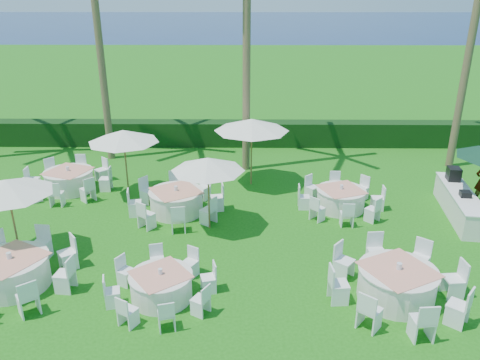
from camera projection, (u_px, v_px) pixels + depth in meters
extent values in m
plane|color=#185D0F|center=(184.00, 280.00, 12.60)|extent=(120.00, 120.00, 0.00)
cube|color=black|center=(213.00, 133.00, 23.50)|extent=(34.00, 1.00, 1.20)
plane|color=#071748|center=(239.00, 26.00, 107.18)|extent=(260.00, 260.00, 0.00)
cylinder|color=silver|center=(13.00, 273.00, 12.20)|extent=(1.84, 1.84, 0.80)
cylinder|color=silver|center=(10.00, 259.00, 12.04)|extent=(1.91, 1.91, 0.03)
cube|color=#E48E72|center=(10.00, 258.00, 12.03)|extent=(2.02, 2.02, 0.01)
cylinder|color=silver|center=(9.00, 256.00, 12.00)|extent=(0.13, 0.13, 0.17)
cube|color=white|center=(67.00, 253.00, 12.98)|extent=(0.63, 0.63, 0.96)
cube|color=white|center=(41.00, 243.00, 13.49)|extent=(0.50, 0.50, 0.96)
cube|color=white|center=(27.00, 297.00, 11.11)|extent=(0.63, 0.63, 0.96)
cube|color=white|center=(64.00, 274.00, 12.00)|extent=(0.50, 0.50, 0.96)
cylinder|color=silver|center=(161.00, 287.00, 11.73)|extent=(1.53, 1.53, 0.67)
cylinder|color=silver|center=(161.00, 275.00, 11.61)|extent=(1.60, 1.60, 0.03)
cube|color=#E48E72|center=(161.00, 274.00, 11.60)|extent=(1.73, 1.73, 0.01)
cylinder|color=silver|center=(160.00, 271.00, 11.57)|extent=(0.11, 0.11, 0.14)
cube|color=white|center=(208.00, 278.00, 11.98)|extent=(0.46, 0.46, 0.80)
cube|color=white|center=(190.00, 262.00, 12.66)|extent=(0.51, 0.51, 0.80)
cube|color=white|center=(157.00, 260.00, 12.79)|extent=(0.46, 0.46, 0.80)
cube|color=white|center=(126.00, 271.00, 12.28)|extent=(0.51, 0.51, 0.80)
cube|color=white|center=(112.00, 291.00, 11.44)|extent=(0.46, 0.46, 0.80)
cube|color=white|center=(128.00, 310.00, 10.76)|extent=(0.51, 0.51, 0.80)
cube|color=white|center=(166.00, 314.00, 10.63)|extent=(0.46, 0.46, 0.80)
cube|color=white|center=(200.00, 299.00, 11.14)|extent=(0.51, 0.51, 0.80)
cylinder|color=silver|center=(397.00, 284.00, 11.69)|extent=(1.89, 1.89, 0.82)
cylinder|color=silver|center=(399.00, 270.00, 11.54)|extent=(1.97, 1.97, 0.03)
cube|color=#E48E72|center=(399.00, 269.00, 11.53)|extent=(2.06, 2.06, 0.01)
cylinder|color=silver|center=(399.00, 266.00, 11.49)|extent=(0.13, 0.13, 0.17)
cube|color=white|center=(454.00, 279.00, 11.76)|extent=(0.50, 0.50, 0.98)
cube|color=white|center=(420.00, 258.00, 12.70)|extent=(0.65, 0.65, 0.98)
cube|color=white|center=(377.00, 251.00, 13.03)|extent=(0.50, 0.50, 0.98)
cube|color=white|center=(344.00, 261.00, 12.56)|extent=(0.65, 0.65, 0.98)
cube|color=white|center=(339.00, 284.00, 11.56)|extent=(0.50, 0.50, 0.98)
cube|color=white|center=(370.00, 310.00, 10.62)|extent=(0.65, 0.65, 0.98)
cube|color=white|center=(423.00, 320.00, 10.30)|extent=(0.50, 0.50, 0.98)
cube|color=white|center=(458.00, 306.00, 10.77)|extent=(0.65, 0.65, 0.98)
cylinder|color=silver|center=(69.00, 181.00, 18.14)|extent=(1.80, 1.80, 0.78)
cylinder|color=silver|center=(68.00, 171.00, 17.99)|extent=(1.87, 1.87, 0.03)
cube|color=#E48E72|center=(68.00, 171.00, 17.98)|extent=(1.87, 1.87, 0.01)
cylinder|color=silver|center=(68.00, 169.00, 17.95)|extent=(0.12, 0.12, 0.17)
cube|color=white|center=(101.00, 170.00, 19.04)|extent=(0.62, 0.62, 0.94)
cube|color=white|center=(80.00, 167.00, 19.41)|extent=(0.45, 0.45, 0.94)
cube|color=white|center=(53.00, 170.00, 19.01)|extent=(0.62, 0.62, 0.94)
cube|color=white|center=(33.00, 179.00, 18.09)|extent=(0.45, 0.45, 0.94)
cube|color=white|center=(33.00, 189.00, 17.17)|extent=(0.62, 0.62, 0.94)
cube|color=white|center=(56.00, 194.00, 16.81)|extent=(0.45, 0.45, 0.94)
cube|color=white|center=(87.00, 189.00, 17.20)|extent=(0.62, 0.62, 0.94)
cube|color=white|center=(105.00, 179.00, 18.13)|extent=(0.45, 0.45, 0.94)
cylinder|color=silver|center=(177.00, 202.00, 16.31)|extent=(1.83, 1.83, 0.79)
cylinder|color=silver|center=(176.00, 191.00, 16.16)|extent=(1.90, 1.90, 0.03)
cube|color=#E48E72|center=(176.00, 191.00, 16.15)|extent=(2.03, 2.03, 0.01)
cylinder|color=silver|center=(176.00, 188.00, 16.12)|extent=(0.13, 0.13, 0.17)
cube|color=white|center=(217.00, 197.00, 16.49)|extent=(0.51, 0.51, 0.95)
cube|color=white|center=(203.00, 187.00, 17.35)|extent=(0.62, 0.62, 0.95)
cube|color=white|center=(175.00, 184.00, 17.59)|extent=(0.51, 0.51, 0.95)
cube|color=white|center=(148.00, 191.00, 17.05)|extent=(0.62, 0.62, 0.95)
cube|color=white|center=(135.00, 203.00, 16.07)|extent=(0.51, 0.51, 0.95)
cube|color=white|center=(146.00, 215.00, 15.21)|extent=(0.62, 0.62, 0.95)
cube|color=white|center=(178.00, 218.00, 14.97)|extent=(0.51, 0.51, 0.95)
cube|color=white|center=(208.00, 210.00, 15.50)|extent=(0.62, 0.62, 0.95)
cylinder|color=silver|center=(341.00, 199.00, 16.59)|extent=(1.67, 1.67, 0.72)
cylinder|color=silver|center=(341.00, 190.00, 16.45)|extent=(1.74, 1.74, 0.03)
cube|color=#E48E72|center=(341.00, 189.00, 16.44)|extent=(1.74, 1.74, 0.01)
cylinder|color=silver|center=(342.00, 187.00, 16.41)|extent=(0.12, 0.12, 0.15)
cube|color=white|center=(378.00, 198.00, 16.52)|extent=(0.42, 0.42, 0.87)
cube|color=white|center=(362.00, 188.00, 17.38)|extent=(0.57, 0.57, 0.87)
cube|color=white|center=(335.00, 184.00, 17.77)|extent=(0.42, 0.42, 0.87)
cube|color=white|center=(312.00, 187.00, 17.45)|extent=(0.57, 0.57, 0.87)
cube|color=white|center=(304.00, 197.00, 16.61)|extent=(0.42, 0.42, 0.87)
cube|color=white|center=(318.00, 208.00, 15.75)|extent=(0.57, 0.57, 0.87)
cube|color=white|center=(347.00, 214.00, 15.36)|extent=(0.42, 0.42, 0.87)
cube|color=white|center=(373.00, 209.00, 15.68)|extent=(0.57, 0.57, 0.87)
cylinder|color=brown|center=(14.00, 221.00, 13.25)|extent=(0.06, 0.06, 2.35)
cone|color=silver|center=(7.00, 187.00, 12.86)|extent=(2.49, 2.49, 0.42)
sphere|color=brown|center=(6.00, 182.00, 12.80)|extent=(0.09, 0.09, 0.09)
cylinder|color=brown|center=(209.00, 195.00, 14.94)|extent=(0.06, 0.06, 2.35)
cone|color=silver|center=(208.00, 164.00, 14.55)|extent=(2.33, 2.33, 0.42)
sphere|color=brown|center=(208.00, 160.00, 14.49)|extent=(0.09, 0.09, 0.09)
cylinder|color=brown|center=(126.00, 165.00, 17.35)|extent=(0.06, 0.06, 2.48)
cone|color=silver|center=(123.00, 136.00, 16.93)|extent=(2.58, 2.58, 0.45)
sphere|color=brown|center=(123.00, 132.00, 16.87)|extent=(0.10, 0.10, 0.10)
cylinder|color=brown|center=(251.00, 154.00, 18.40)|extent=(0.06, 0.06, 2.59)
cone|color=silver|center=(252.00, 125.00, 17.96)|extent=(2.91, 2.91, 0.47)
sphere|color=brown|center=(252.00, 121.00, 17.90)|extent=(0.10, 0.10, 0.10)
cube|color=silver|center=(459.00, 204.00, 16.06)|extent=(1.25, 3.82, 0.84)
cube|color=white|center=(461.00, 193.00, 15.90)|extent=(1.30, 3.87, 0.04)
cube|color=black|center=(454.00, 174.00, 16.84)|extent=(0.49, 0.57, 0.47)
cube|color=black|center=(465.00, 194.00, 15.51)|extent=(0.37, 0.37, 0.19)
cylinder|color=brown|center=(100.00, 48.00, 19.98)|extent=(0.32, 0.32, 9.99)
cylinder|color=brown|center=(247.00, 32.00, 18.38)|extent=(0.32, 0.32, 11.45)
cylinder|color=brown|center=(469.00, 51.00, 18.96)|extent=(0.32, 0.32, 9.99)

